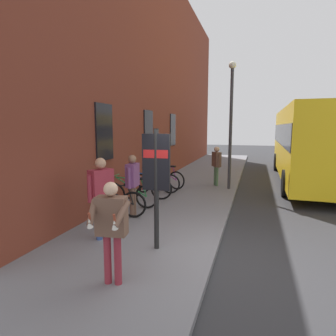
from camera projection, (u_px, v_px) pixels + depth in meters
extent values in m
plane|color=#2D2D30|center=(263.00, 194.00, 10.96)|extent=(60.00, 60.00, 0.00)
cube|color=slate|center=(202.00, 180.00, 13.64)|extent=(24.00, 3.50, 0.12)
cube|color=brown|center=(167.00, 79.00, 14.49)|extent=(22.00, 0.60, 9.89)
cube|color=black|center=(104.00, 132.00, 8.13)|extent=(0.90, 0.06, 1.60)
cube|color=black|center=(148.00, 131.00, 11.44)|extent=(0.90, 0.06, 1.60)
cube|color=black|center=(173.00, 130.00, 14.76)|extent=(0.90, 0.06, 1.60)
torus|color=black|center=(97.00, 203.00, 7.89)|extent=(0.13, 0.72, 0.72)
torus|color=black|center=(133.00, 205.00, 7.69)|extent=(0.13, 0.72, 0.72)
cylinder|color=black|center=(116.00, 194.00, 7.74)|extent=(0.14, 1.02, 0.58)
cylinder|color=black|center=(113.00, 185.00, 7.72)|extent=(0.12, 0.85, 0.09)
cylinder|color=black|center=(131.00, 195.00, 7.67)|extent=(0.06, 0.19, 0.51)
cube|color=black|center=(128.00, 185.00, 7.64)|extent=(0.12, 0.21, 0.06)
cylinder|color=black|center=(98.00, 181.00, 7.79)|extent=(0.48, 0.07, 0.02)
torus|color=black|center=(115.00, 194.00, 8.86)|extent=(0.06, 0.72, 0.72)
torus|color=black|center=(146.00, 197.00, 8.56)|extent=(0.06, 0.72, 0.72)
cylinder|color=#267F3F|center=(131.00, 187.00, 8.66)|extent=(0.04, 1.02, 0.58)
cylinder|color=#267F3F|center=(128.00, 178.00, 8.65)|extent=(0.04, 0.85, 0.09)
cylinder|color=#267F3F|center=(144.00, 188.00, 8.54)|extent=(0.04, 0.18, 0.51)
cube|color=black|center=(141.00, 179.00, 8.52)|extent=(0.10, 0.20, 0.06)
cylinder|color=#267F3F|center=(116.00, 175.00, 8.76)|extent=(0.48, 0.03, 0.02)
torus|color=black|center=(131.00, 189.00, 9.67)|extent=(0.22, 0.71, 0.72)
torus|color=black|center=(161.00, 189.00, 9.60)|extent=(0.22, 0.71, 0.72)
cylinder|color=#1E4CA5|center=(147.00, 181.00, 9.60)|extent=(0.27, 1.00, 0.58)
cylinder|color=#1E4CA5|center=(144.00, 173.00, 9.57)|extent=(0.23, 0.84, 0.09)
cylinder|color=#1E4CA5|center=(159.00, 182.00, 9.57)|extent=(0.08, 0.19, 0.51)
cube|color=black|center=(157.00, 173.00, 9.54)|extent=(0.14, 0.22, 0.06)
cylinder|color=#1E4CA5|center=(132.00, 171.00, 9.58)|extent=(0.47, 0.13, 0.02)
torus|color=black|center=(142.00, 183.00, 10.62)|extent=(0.19, 0.72, 0.72)
torus|color=black|center=(170.00, 184.00, 10.50)|extent=(0.19, 0.72, 0.72)
cylinder|color=black|center=(157.00, 176.00, 10.51)|extent=(0.22, 1.01, 0.58)
cylinder|color=black|center=(155.00, 169.00, 10.49)|extent=(0.19, 0.84, 0.09)
cylinder|color=black|center=(168.00, 177.00, 10.47)|extent=(0.07, 0.19, 0.51)
cube|color=black|center=(166.00, 169.00, 10.44)|extent=(0.13, 0.21, 0.06)
cylinder|color=black|center=(143.00, 167.00, 10.52)|extent=(0.48, 0.11, 0.02)
torus|color=black|center=(154.00, 178.00, 11.69)|extent=(0.22, 0.71, 0.72)
torus|color=black|center=(176.00, 180.00, 11.17)|extent=(0.22, 0.71, 0.72)
cylinder|color=#8C338C|center=(165.00, 172.00, 11.38)|extent=(0.27, 1.00, 0.58)
cylinder|color=#8C338C|center=(164.00, 166.00, 11.38)|extent=(0.23, 0.84, 0.09)
cylinder|color=#8C338C|center=(175.00, 174.00, 11.17)|extent=(0.08, 0.19, 0.51)
cube|color=black|center=(173.00, 166.00, 11.17)|extent=(0.14, 0.22, 0.06)
cylinder|color=#8C338C|center=(155.00, 163.00, 11.58)|extent=(0.47, 0.13, 0.02)
cylinder|color=black|center=(156.00, 190.00, 5.62)|extent=(0.10, 0.10, 2.40)
cube|color=black|center=(156.00, 162.00, 5.54)|extent=(0.10, 0.55, 1.10)
cube|color=red|center=(156.00, 154.00, 5.52)|extent=(0.10, 0.50, 0.16)
cube|color=yellow|center=(310.00, 142.00, 13.10)|extent=(10.53, 2.64, 3.00)
cube|color=black|center=(310.00, 134.00, 13.05)|extent=(10.32, 2.68, 0.90)
cylinder|color=black|center=(285.00, 183.00, 10.50)|extent=(1.00, 0.26, 1.00)
cylinder|color=black|center=(322.00, 164.00, 16.10)|extent=(1.00, 0.26, 1.00)
cylinder|color=black|center=(276.00, 162.00, 16.83)|extent=(1.00, 0.26, 1.00)
cylinder|color=#4C724C|center=(215.00, 176.00, 12.00)|extent=(0.12, 0.12, 0.80)
cylinder|color=#4C724C|center=(217.00, 176.00, 11.84)|extent=(0.12, 0.12, 0.80)
cube|color=brown|center=(216.00, 159.00, 11.82)|extent=(0.52, 0.44, 0.60)
sphere|color=#D8AD8C|center=(217.00, 149.00, 11.76)|extent=(0.22, 0.22, 0.22)
cylinder|color=brown|center=(214.00, 160.00, 12.08)|extent=(0.09, 0.09, 0.53)
cylinder|color=brown|center=(219.00, 161.00, 11.58)|extent=(0.09, 0.09, 0.53)
cylinder|color=#334C8C|center=(99.00, 220.00, 6.17)|extent=(0.13, 0.13, 0.88)
cylinder|color=#334C8C|center=(106.00, 218.00, 6.31)|extent=(0.13, 0.13, 0.88)
cube|color=maroon|center=(101.00, 185.00, 6.13)|extent=(0.57, 0.44, 0.66)
sphere|color=tan|center=(100.00, 163.00, 6.07)|extent=(0.24, 0.24, 0.24)
cylinder|color=maroon|center=(90.00, 189.00, 5.93)|extent=(0.10, 0.10, 0.58)
cylinder|color=maroon|center=(112.00, 184.00, 6.35)|extent=(0.10, 0.10, 0.58)
cylinder|color=brown|center=(132.00, 202.00, 7.76)|extent=(0.12, 0.12, 0.83)
cylinder|color=brown|center=(134.00, 200.00, 7.92)|extent=(0.12, 0.12, 0.83)
cube|color=#723F72|center=(132.00, 175.00, 7.74)|extent=(0.50, 0.27, 0.62)
sphere|color=#8C664C|center=(132.00, 159.00, 7.67)|extent=(0.22, 0.22, 0.22)
cylinder|color=#723F72|center=(129.00, 178.00, 7.48)|extent=(0.10, 0.10, 0.55)
cylinder|color=#723F72|center=(136.00, 175.00, 8.00)|extent=(0.10, 0.10, 0.55)
cylinder|color=maroon|center=(118.00, 260.00, 4.42)|extent=(0.12, 0.12, 0.80)
cylinder|color=maroon|center=(108.00, 259.00, 4.45)|extent=(0.12, 0.12, 0.80)
cube|color=brown|center=(111.00, 216.00, 4.34)|extent=(0.29, 0.49, 0.60)
sphere|color=#D8AD8C|center=(111.00, 189.00, 4.28)|extent=(0.22, 0.22, 0.22)
cylinder|color=brown|center=(121.00, 214.00, 4.11)|extent=(0.43, 0.13, 0.33)
cone|color=white|center=(115.00, 225.00, 3.95)|extent=(0.13, 0.10, 0.16)
cylinder|color=brown|center=(114.00, 218.00, 3.94)|extent=(0.06, 0.04, 0.11)
cylinder|color=brown|center=(92.00, 212.00, 4.18)|extent=(0.43, 0.23, 0.33)
cone|color=white|center=(90.00, 223.00, 4.01)|extent=(0.13, 0.10, 0.16)
cylinder|color=brown|center=(89.00, 216.00, 4.00)|extent=(0.06, 0.04, 0.11)
cylinder|color=#333338|center=(231.00, 130.00, 11.01)|extent=(0.12, 0.12, 4.59)
sphere|color=silver|center=(233.00, 65.00, 10.67)|extent=(0.28, 0.28, 0.28)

